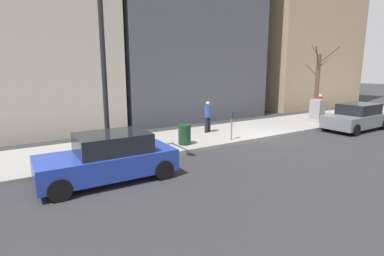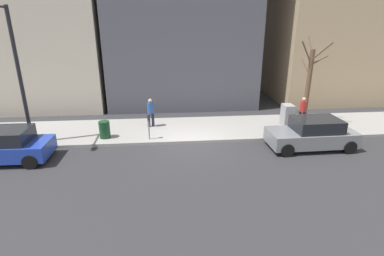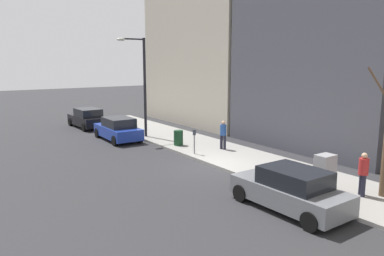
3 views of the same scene
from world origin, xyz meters
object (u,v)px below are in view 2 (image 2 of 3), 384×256
streetlamp (15,67)px  bare_tree (309,83)px  pedestrian_midblock (150,111)px  pedestrian_near_meter (303,109)px  parked_car_grey (312,134)px  trash_bin (105,130)px  utility_box (287,117)px  parked_car_blue (2,146)px  parking_meter (149,124)px

streetlamp → bare_tree: 15.50m
pedestrian_midblock → pedestrian_near_meter: bearing=-15.7°
parked_car_grey → trash_bin: bearing=78.2°
parked_car_grey → bare_tree: size_ratio=0.85×
streetlamp → pedestrian_midblock: (2.16, -5.93, -2.93)m
utility_box → bare_tree: bearing=-51.8°
parked_car_blue → pedestrian_near_meter: 15.64m
parked_car_grey → pedestrian_near_meter: size_ratio=2.55×
parked_car_grey → trash_bin: size_ratio=4.71×
parking_meter → trash_bin: (0.45, 2.34, -0.38)m
utility_box → trash_bin: utility_box is taller
bare_tree → parking_meter: bearing=102.9°
trash_bin → pedestrian_near_meter: (1.06, -11.23, 0.49)m
utility_box → pedestrian_near_meter: bearing=-61.1°
bare_tree → pedestrian_midblock: 9.44m
bare_tree → parked_car_blue: bearing=103.6°
parked_car_blue → trash_bin: bearing=-61.7°
bare_tree → utility_box: bearing=128.2°
parked_car_blue → streetlamp: bearing=-18.2°
utility_box → pedestrian_near_meter: (0.66, -1.19, 0.24)m
parked_car_blue → pedestrian_midblock: pedestrian_midblock is taller
streetlamp → pedestrian_near_meter: (1.67, -14.79, -2.93)m
parking_meter → utility_box: size_ratio=0.94×
parking_meter → bare_tree: bearing=-77.1°
pedestrian_midblock → streetlamp: bearing=-172.5°
streetlamp → pedestrian_midblock: 6.95m
trash_bin → parked_car_blue: bearing=117.5°
utility_box → pedestrian_midblock: pedestrian_midblock is taller
trash_bin → parking_meter: bearing=-100.9°
parked_car_grey → pedestrian_midblock: size_ratio=2.55×
streetlamp → bare_tree: streetlamp is taller
parked_car_grey → utility_box: size_ratio=2.96×
parked_car_grey → parked_car_blue: size_ratio=1.00×
bare_tree → pedestrian_midblock: bearing=90.9°
pedestrian_near_meter → pedestrian_midblock: (0.49, 8.87, 0.00)m
parking_meter → streetlamp: bearing=91.6°
parked_car_blue → utility_box: 14.35m
streetlamp → bare_tree: bearing=-81.4°
streetlamp → trash_bin: size_ratio=7.22×
parked_car_blue → trash_bin: (2.13, -4.08, -0.14)m
parking_meter → bare_tree: size_ratio=0.27×
bare_tree → pedestrian_near_meter: bare_tree is taller
streetlamp → pedestrian_near_meter: bearing=-83.5°
parked_car_grey → streetlamp: 14.39m
streetlamp → bare_tree: (2.31, -15.25, -1.51)m
pedestrian_near_meter → pedestrian_midblock: bearing=37.1°
parking_meter → utility_box: utility_box is taller
parking_meter → trash_bin: size_ratio=1.50×
parking_meter → trash_bin: 2.41m
utility_box → parking_meter: bearing=96.3°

